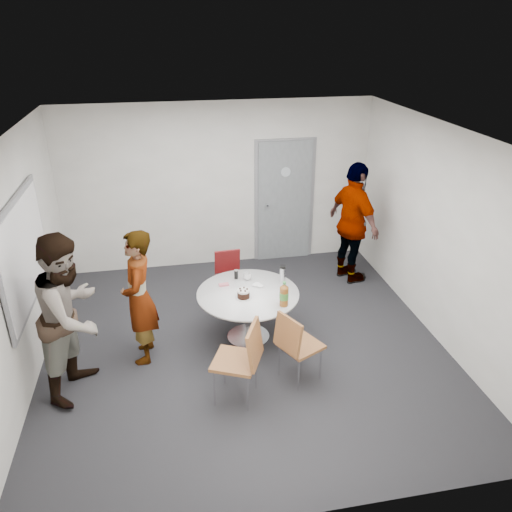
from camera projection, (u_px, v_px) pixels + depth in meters
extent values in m
plane|color=#232327|center=(245.00, 345.00, 6.44)|extent=(5.00, 5.00, 0.00)
plane|color=silver|center=(243.00, 135.00, 5.27)|extent=(5.00, 5.00, 0.00)
plane|color=beige|center=(219.00, 186.00, 8.07)|extent=(5.00, 0.00, 5.00)
plane|color=beige|center=(18.00, 268.00, 5.43)|extent=(0.00, 5.00, 5.00)
plane|color=beige|center=(440.00, 235.00, 6.28)|extent=(0.00, 5.00, 5.00)
plane|color=beige|center=(301.00, 392.00, 3.64)|extent=(5.00, 0.00, 5.00)
cube|color=slate|center=(285.00, 202.00, 8.37)|extent=(0.90, 0.05, 2.05)
cube|color=gray|center=(284.00, 201.00, 8.39)|extent=(1.02, 0.04, 2.12)
cylinder|color=#B2BFC6|center=(286.00, 172.00, 8.12)|extent=(0.16, 0.01, 0.16)
cylinder|color=silver|center=(267.00, 205.00, 8.26)|extent=(0.04, 0.14, 0.04)
cube|color=gray|center=(24.00, 252.00, 5.57)|extent=(0.03, 1.90, 1.25)
cube|color=white|center=(26.00, 252.00, 5.58)|extent=(0.01, 1.78, 1.13)
cylinder|color=white|center=(248.00, 294.00, 6.31)|extent=(1.30, 1.30, 0.03)
cylinder|color=silver|center=(248.00, 316.00, 6.46)|extent=(0.09, 0.09, 0.63)
cylinder|color=silver|center=(248.00, 336.00, 6.60)|extent=(0.56, 0.56, 0.02)
cylinder|color=white|center=(244.00, 298.00, 6.19)|extent=(0.21, 0.21, 0.01)
cylinder|color=black|center=(243.00, 294.00, 6.17)|extent=(0.15, 0.15, 0.08)
cylinder|color=white|center=(243.00, 291.00, 6.15)|extent=(0.16, 0.16, 0.02)
cylinder|color=#91541F|center=(284.00, 296.00, 5.98)|extent=(0.11, 0.11, 0.25)
cylinder|color=#468D38|center=(284.00, 296.00, 5.97)|extent=(0.11, 0.11, 0.09)
cone|color=#91541F|center=(284.00, 286.00, 5.91)|extent=(0.10, 0.10, 0.05)
cylinder|color=#4CA955|center=(284.00, 283.00, 5.90)|extent=(0.04, 0.04, 0.03)
imported|color=white|center=(247.00, 276.00, 6.61)|extent=(0.15, 0.15, 0.09)
cylinder|color=black|center=(236.00, 274.00, 6.62)|extent=(0.05, 0.05, 0.12)
cylinder|color=silver|center=(283.00, 275.00, 6.53)|extent=(0.08, 0.08, 0.20)
cylinder|color=black|center=(283.00, 267.00, 6.48)|extent=(0.08, 0.08, 0.03)
cube|color=#D36977|center=(224.00, 285.00, 6.47)|extent=(0.13, 0.08, 0.02)
ellipsoid|color=white|center=(258.00, 285.00, 6.45)|extent=(0.19, 0.19, 0.03)
cube|color=brown|center=(235.00, 361.00, 5.35)|extent=(0.60, 0.60, 0.04)
cube|color=brown|center=(255.00, 344.00, 5.20)|extent=(0.27, 0.44, 0.44)
cylinder|color=silver|center=(224.00, 366.00, 5.66)|extent=(0.02, 0.02, 0.49)
cylinder|color=silver|center=(214.00, 387.00, 5.34)|extent=(0.02, 0.02, 0.49)
cylinder|color=silver|center=(256.00, 371.00, 5.58)|extent=(0.02, 0.02, 0.49)
cylinder|color=silver|center=(248.00, 393.00, 5.26)|extent=(0.02, 0.02, 0.49)
cube|color=brown|center=(301.00, 345.00, 5.68)|extent=(0.56, 0.56, 0.04)
cube|color=brown|center=(288.00, 334.00, 5.47)|extent=(0.26, 0.40, 0.40)
cylinder|color=silver|center=(321.00, 363.00, 5.75)|extent=(0.02, 0.02, 0.45)
cylinder|color=silver|center=(301.00, 349.00, 5.99)|extent=(0.02, 0.02, 0.45)
cylinder|color=silver|center=(299.00, 374.00, 5.56)|extent=(0.02, 0.02, 0.45)
cylinder|color=silver|center=(279.00, 359.00, 5.80)|extent=(0.02, 0.02, 0.45)
cube|color=maroon|center=(230.00, 280.00, 7.16)|extent=(0.41, 0.41, 0.03)
cube|color=maroon|center=(227.00, 261.00, 7.23)|extent=(0.37, 0.11, 0.37)
cylinder|color=silver|center=(222.00, 299.00, 7.08)|extent=(0.02, 0.02, 0.42)
cylinder|color=silver|center=(244.00, 296.00, 7.15)|extent=(0.02, 0.02, 0.42)
cylinder|color=silver|center=(218.00, 289.00, 7.35)|extent=(0.02, 0.02, 0.42)
cylinder|color=silver|center=(239.00, 286.00, 7.42)|extent=(0.02, 0.02, 0.42)
imported|color=#A5C6EA|center=(139.00, 298.00, 5.87)|extent=(0.43, 0.63, 1.68)
imported|color=white|center=(71.00, 315.00, 5.33)|extent=(0.99, 1.11, 1.89)
imported|color=black|center=(353.00, 224.00, 7.66)|extent=(0.76, 1.21, 1.92)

